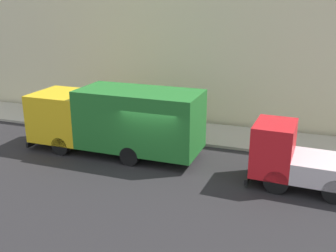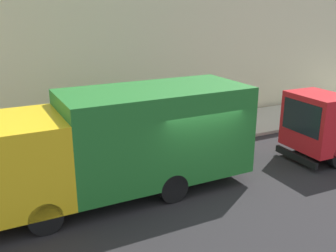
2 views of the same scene
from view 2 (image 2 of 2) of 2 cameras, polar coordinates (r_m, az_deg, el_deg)
ground at (r=11.97m, az=3.99°, el=-9.36°), size 80.00×80.00×0.00m
sidewalk at (r=15.79m, az=-4.94°, el=-2.34°), size 3.37×30.00×0.13m
building_facade at (r=16.91m, az=-8.40°, el=16.24°), size 0.50×30.00×10.18m
large_utility_truck at (r=11.11m, az=-7.43°, el=-2.16°), size 2.67×8.28×3.11m
pedestrian_walking at (r=14.27m, az=-21.22°, el=-1.68°), size 0.42×0.42×1.63m
pedestrian_standing at (r=14.09m, az=-10.61°, el=-0.74°), size 0.35×0.35×1.76m
pedestrian_third at (r=14.62m, az=-16.51°, el=-0.79°), size 0.42×0.42×1.64m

